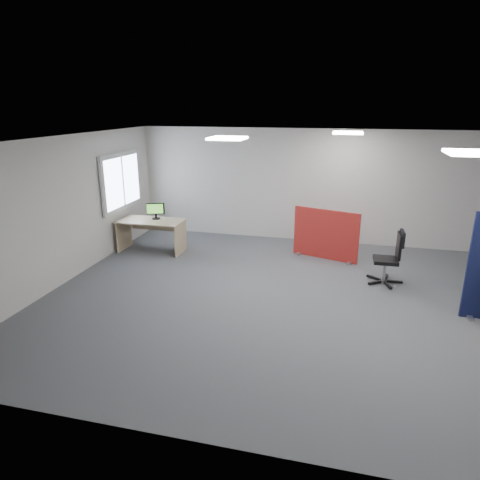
% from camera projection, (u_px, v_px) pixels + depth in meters
% --- Properties ---
extents(floor, '(9.00, 9.00, 0.00)m').
position_uv_depth(floor, '(305.00, 301.00, 7.35)').
color(floor, '#55585D').
rests_on(floor, ground).
extents(ceiling, '(9.00, 7.00, 0.02)m').
position_uv_depth(ceiling, '(313.00, 140.00, 6.53)').
color(ceiling, white).
rests_on(ceiling, wall_back).
extents(wall_back, '(9.00, 0.02, 2.70)m').
position_uv_depth(wall_back, '(322.00, 187.00, 10.18)').
color(wall_back, silver).
rests_on(wall_back, floor).
extents(wall_front, '(9.00, 0.02, 2.70)m').
position_uv_depth(wall_front, '(272.00, 331.00, 3.71)').
color(wall_front, silver).
rests_on(wall_front, floor).
extents(wall_left, '(0.02, 7.00, 2.70)m').
position_uv_depth(wall_left, '(66.00, 210.00, 7.98)').
color(wall_left, silver).
rests_on(wall_left, floor).
extents(window, '(0.06, 1.70, 1.30)m').
position_uv_depth(window, '(122.00, 181.00, 9.75)').
color(window, white).
rests_on(window, wall_left).
extents(ceiling_lights, '(4.10, 4.10, 0.04)m').
position_uv_depth(ceiling_lights, '(337.00, 140.00, 7.08)').
color(ceiling_lights, white).
rests_on(ceiling_lights, ceiling).
extents(red_divider, '(1.40, 0.48, 1.09)m').
position_uv_depth(red_divider, '(326.00, 235.00, 9.22)').
color(red_divider, '#AC2C16').
rests_on(red_divider, floor).
extents(second_desk, '(1.46, 0.73, 0.73)m').
position_uv_depth(second_desk, '(152.00, 228.00, 9.73)').
color(second_desk, tan).
rests_on(second_desk, floor).
extents(monitor_second, '(0.39, 0.18, 0.37)m').
position_uv_depth(monitor_second, '(156.00, 210.00, 9.69)').
color(monitor_second, black).
rests_on(monitor_second, second_desk).
extents(office_chair, '(0.65, 0.68, 1.02)m').
position_uv_depth(office_chair, '(392.00, 254.00, 7.91)').
color(office_chair, black).
rests_on(office_chair, floor).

